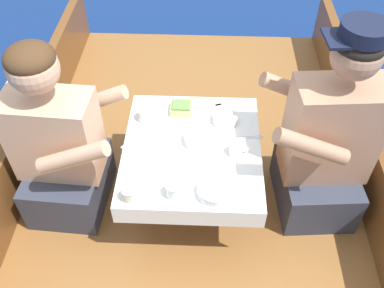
# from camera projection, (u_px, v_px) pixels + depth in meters

# --- Properties ---
(ground_plane) EXTENTS (60.00, 60.00, 0.00)m
(ground_plane) POSITION_uv_depth(u_px,v_px,m) (192.00, 221.00, 2.57)
(ground_plane) COLOR navy
(boat_deck) EXTENTS (1.90, 3.13, 0.30)m
(boat_deck) POSITION_uv_depth(u_px,v_px,m) (192.00, 206.00, 2.46)
(boat_deck) COLOR brown
(boat_deck) RESTS_ON ground_plane
(gunwale_port) EXTENTS (0.06, 3.13, 0.35)m
(gunwale_port) POSITION_uv_depth(u_px,v_px,m) (18.00, 164.00, 2.25)
(gunwale_port) COLOR brown
(gunwale_port) RESTS_ON boat_deck
(gunwale_starboard) EXTENTS (0.06, 3.13, 0.35)m
(gunwale_starboard) POSITION_uv_depth(u_px,v_px,m) (371.00, 175.00, 2.20)
(gunwale_starboard) COLOR brown
(gunwale_starboard) RESTS_ON boat_deck
(cockpit_table) EXTENTS (0.66, 0.74, 0.39)m
(cockpit_table) POSITION_uv_depth(u_px,v_px,m) (192.00, 153.00, 2.07)
(cockpit_table) COLOR #B2B2B7
(cockpit_table) RESTS_ON boat_deck
(person_port) EXTENTS (0.54, 0.46, 0.96)m
(person_port) POSITION_uv_depth(u_px,v_px,m) (60.00, 148.00, 2.03)
(person_port) COLOR #333847
(person_port) RESTS_ON boat_deck
(person_starboard) EXTENTS (0.55, 0.47, 1.06)m
(person_starboard) POSITION_uv_depth(u_px,v_px,m) (326.00, 145.00, 2.00)
(person_starboard) COLOR #333847
(person_starboard) RESTS_ON boat_deck
(plate_sandwich) EXTENTS (0.19, 0.19, 0.01)m
(plate_sandwich) POSITION_uv_depth(u_px,v_px,m) (182.00, 112.00, 2.20)
(plate_sandwich) COLOR white
(plate_sandwich) RESTS_ON cockpit_table
(plate_bread) EXTENTS (0.20, 0.20, 0.01)m
(plate_bread) POSITION_uv_depth(u_px,v_px,m) (160.00, 151.00, 2.01)
(plate_bread) COLOR white
(plate_bread) RESTS_ON cockpit_table
(sandwich) EXTENTS (0.11, 0.10, 0.05)m
(sandwich) POSITION_uv_depth(u_px,v_px,m) (181.00, 108.00, 2.18)
(sandwich) COLOR #E0BC7F
(sandwich) RESTS_ON plate_sandwich
(bowl_port_near) EXTENTS (0.15, 0.15, 0.04)m
(bowl_port_near) POSITION_uv_depth(u_px,v_px,m) (215.00, 191.00, 1.83)
(bowl_port_near) COLOR white
(bowl_port_near) RESTS_ON cockpit_table
(bowl_starboard_near) EXTENTS (0.13, 0.13, 0.04)m
(bowl_starboard_near) POSITION_uv_depth(u_px,v_px,m) (197.00, 138.00, 2.04)
(bowl_starboard_near) COLOR white
(bowl_starboard_near) RESTS_ON cockpit_table
(bowl_center_far) EXTENTS (0.12, 0.12, 0.04)m
(bowl_center_far) POSITION_uv_depth(u_px,v_px,m) (225.00, 118.00, 2.14)
(bowl_center_far) COLOR white
(bowl_center_far) RESTS_ON cockpit_table
(coffee_cup_port) EXTENTS (0.10, 0.08, 0.06)m
(coffee_cup_port) POSITION_uv_depth(u_px,v_px,m) (146.00, 114.00, 2.15)
(coffee_cup_port) COLOR white
(coffee_cup_port) RESTS_ON cockpit_table
(coffee_cup_starboard) EXTENTS (0.10, 0.07, 0.07)m
(coffee_cup_starboard) POSITION_uv_depth(u_px,v_px,m) (174.00, 190.00, 1.82)
(coffee_cup_starboard) COLOR white
(coffee_cup_starboard) RESTS_ON cockpit_table
(coffee_cup_center) EXTENTS (0.09, 0.06, 0.06)m
(coffee_cup_center) POSITION_uv_depth(u_px,v_px,m) (236.00, 149.00, 1.99)
(coffee_cup_center) COLOR white
(coffee_cup_center) RESTS_ON cockpit_table
(tin_can) EXTENTS (0.07, 0.07, 0.05)m
(tin_can) POSITION_uv_depth(u_px,v_px,m) (129.00, 194.00, 1.81)
(tin_can) COLOR silver
(tin_can) RESTS_ON cockpit_table
(utensil_fork_port) EXTENTS (0.17, 0.08, 0.00)m
(utensil_fork_port) POSITION_uv_depth(u_px,v_px,m) (209.00, 107.00, 2.23)
(utensil_fork_port) COLOR silver
(utensil_fork_port) RESTS_ON cockpit_table
(utensil_spoon_port) EXTENTS (0.12, 0.14, 0.01)m
(utensil_spoon_port) POSITION_uv_depth(u_px,v_px,m) (138.00, 135.00, 2.09)
(utensil_spoon_port) COLOR silver
(utensil_spoon_port) RESTS_ON cockpit_table
(utensil_spoon_starboard) EXTENTS (0.17, 0.03, 0.01)m
(utensil_spoon_starboard) POSITION_uv_depth(u_px,v_px,m) (251.00, 137.00, 2.08)
(utensil_spoon_starboard) COLOR silver
(utensil_spoon_starboard) RESTS_ON cockpit_table
(utensil_knife_starboard) EXTENTS (0.09, 0.15, 0.00)m
(utensil_knife_starboard) POSITION_uv_depth(u_px,v_px,m) (245.00, 197.00, 1.83)
(utensil_knife_starboard) COLOR silver
(utensil_knife_starboard) RESTS_ON cockpit_table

